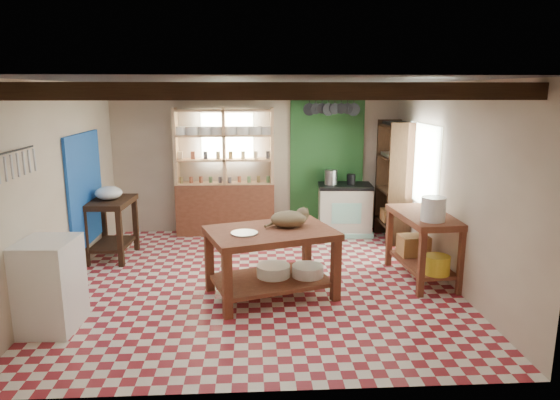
{
  "coord_description": "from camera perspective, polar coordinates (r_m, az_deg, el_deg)",
  "views": [
    {
      "loc": [
        -0.08,
        -6.26,
        2.49
      ],
      "look_at": [
        0.29,
        0.3,
        1.04
      ],
      "focal_mm": 32.0,
      "sensor_mm": 36.0,
      "label": 1
    }
  ],
  "objects": [
    {
      "name": "work_table",
      "position": [
        6.16,
        -1.03,
        -7.19
      ],
      "size": [
        1.72,
        1.4,
        0.84
      ],
      "primitive_type": "cube",
      "rotation": [
        0.0,
        0.0,
        0.31
      ],
      "color": "brown",
      "rests_on": "floor"
    },
    {
      "name": "wall_right",
      "position": [
        6.88,
        18.83,
        1.82
      ],
      "size": [
        0.04,
        5.0,
        2.6
      ],
      "primitive_type": "cube",
      "color": "beige",
      "rests_on": "floor"
    },
    {
      "name": "white_cabinet",
      "position": [
        5.85,
        -24.8,
        -8.8
      ],
      "size": [
        0.58,
        0.68,
        0.97
      ],
      "primitive_type": "cube",
      "rotation": [
        0.0,
        0.0,
        -0.06
      ],
      "color": "white",
      "rests_on": "floor"
    },
    {
      "name": "wall_back",
      "position": [
        8.84,
        -2.73,
        4.71
      ],
      "size": [
        5.0,
        0.04,
        2.6
      ],
      "primitive_type": "cube",
      "color": "beige",
      "rests_on": "floor"
    },
    {
      "name": "wall_left",
      "position": [
        6.82,
        -24.0,
        1.32
      ],
      "size": [
        0.04,
        5.0,
        2.6
      ],
      "primitive_type": "cube",
      "color": "beige",
      "rests_on": "floor"
    },
    {
      "name": "tall_rack",
      "position": [
        8.53,
        12.85,
        2.09
      ],
      "size": [
        0.4,
        0.86,
        2.0
      ],
      "primitive_type": "cube",
      "color": "#331E12",
      "rests_on": "floor"
    },
    {
      "name": "wicker_basket",
      "position": [
        7.22,
        15.01,
        -5.01
      ],
      "size": [
        0.41,
        0.34,
        0.27
      ],
      "primitive_type": "cube",
      "rotation": [
        0.0,
        0.0,
        0.07
      ],
      "color": "#B07B46",
      "rests_on": "right_counter"
    },
    {
      "name": "utensil_rail",
      "position": [
        5.63,
        -28.07,
        3.75
      ],
      "size": [
        0.06,
        0.9,
        0.28
      ],
      "primitive_type": "cube",
      "color": "black",
      "rests_on": "wall_left"
    },
    {
      "name": "stove",
      "position": [
        8.81,
        7.38,
        -1.07
      ],
      "size": [
        0.95,
        0.68,
        0.89
      ],
      "primitive_type": "cube",
      "rotation": [
        0.0,
        0.0,
        -0.07
      ],
      "color": "beige",
      "rests_on": "floor"
    },
    {
      "name": "floor",
      "position": [
        6.74,
        -2.38,
        -9.31
      ],
      "size": [
        5.0,
        5.0,
        0.02
      ],
      "primitive_type": "cube",
      "color": "maroon",
      "rests_on": "ground"
    },
    {
      "name": "kettle_left",
      "position": [
        8.67,
        5.84,
        2.61
      ],
      "size": [
        0.23,
        0.23,
        0.25
      ],
      "primitive_type": "cylinder",
      "rotation": [
        0.0,
        0.0,
        -0.07
      ],
      "color": "#9E9EA5",
      "rests_on": "stove"
    },
    {
      "name": "right_counter",
      "position": [
        6.93,
        15.99,
        -5.14
      ],
      "size": [
        0.72,
        1.3,
        0.9
      ],
      "primitive_type": "cube",
      "rotation": [
        0.0,
        0.0,
        0.07
      ],
      "color": "brown",
      "rests_on": "floor"
    },
    {
      "name": "blue_wall_patch",
      "position": [
        7.68,
        -21.34,
        1.16
      ],
      "size": [
        0.04,
        1.4,
        1.6
      ],
      "primitive_type": "cube",
      "color": "#174FAF",
      "rests_on": "wall_left"
    },
    {
      "name": "enamel_bowl",
      "position": [
        7.79,
        -18.99,
        0.76
      ],
      "size": [
        0.42,
        0.42,
        0.2
      ],
      "primitive_type": "ellipsoid",
      "rotation": [
        0.0,
        0.0,
        -0.06
      ],
      "color": "white",
      "rests_on": "prep_table"
    },
    {
      "name": "yellow_tub",
      "position": [
        6.58,
        17.49,
        -7.08
      ],
      "size": [
        0.34,
        0.34,
        0.24
      ],
      "primitive_type": "cylinder",
      "rotation": [
        0.0,
        0.0,
        0.07
      ],
      "color": "gold",
      "rests_on": "right_counter"
    },
    {
      "name": "ceiling_beams",
      "position": [
        6.26,
        -2.59,
        12.35
      ],
      "size": [
        5.0,
        3.8,
        0.15
      ],
      "primitive_type": "cube",
      "color": "#331E12",
      "rests_on": "ceiling"
    },
    {
      "name": "kettle_right",
      "position": [
        8.71,
        8.13,
        2.36
      ],
      "size": [
        0.15,
        0.15,
        0.18
      ],
      "primitive_type": "cylinder",
      "rotation": [
        0.0,
        0.0,
        -0.07
      ],
      "color": "black",
      "rests_on": "stove"
    },
    {
      "name": "wall_front",
      "position": [
        3.95,
        -1.94,
        -5.09
      ],
      "size": [
        5.0,
        0.04,
        2.6
      ],
      "primitive_type": "cube",
      "color": "beige",
      "rests_on": "floor"
    },
    {
      "name": "white_bucket",
      "position": [
        6.45,
        17.12,
        -0.99
      ],
      "size": [
        0.32,
        0.32,
        0.3
      ],
      "primitive_type": "cylinder",
      "rotation": [
        0.0,
        0.0,
        0.07
      ],
      "color": "white",
      "rests_on": "right_counter"
    },
    {
      "name": "prep_table",
      "position": [
        7.91,
        -18.71,
        -3.14
      ],
      "size": [
        0.67,
        0.93,
        0.9
      ],
      "primitive_type": "cube",
      "rotation": [
        0.0,
        0.0,
        -0.06
      ],
      "color": "#331E12",
      "rests_on": "floor"
    },
    {
      "name": "window_back",
      "position": [
        8.79,
        -6.04,
        7.23
      ],
      "size": [
        0.9,
        0.02,
        0.8
      ],
      "primitive_type": "cube",
      "color": "white",
      "rests_on": "wall_back"
    },
    {
      "name": "window_right",
      "position": [
        7.78,
        16.02,
        3.92
      ],
      "size": [
        0.02,
        1.3,
        1.2
      ],
      "primitive_type": "cube",
      "color": "white",
      "rests_on": "wall_right"
    },
    {
      "name": "pot_rack",
      "position": [
        8.43,
        5.91,
        10.28
      ],
      "size": [
        0.86,
        0.12,
        0.36
      ],
      "primitive_type": "cube",
      "color": "black",
      "rests_on": "ceiling"
    },
    {
      "name": "basin_small",
      "position": [
        6.27,
        3.19,
        -8.07
      ],
      "size": [
        0.5,
        0.5,
        0.14
      ],
      "primitive_type": "cylinder",
      "rotation": [
        0.0,
        0.0,
        0.31
      ],
      "color": "white",
      "rests_on": "work_table"
    },
    {
      "name": "steel_tray",
      "position": [
        5.87,
        -4.09,
        -3.8
      ],
      "size": [
        0.4,
        0.4,
        0.02
      ],
      "primitive_type": "cylinder",
      "rotation": [
        0.0,
        0.0,
        0.31
      ],
      "color": "#9E9EA5",
      "rests_on": "work_table"
    },
    {
      "name": "basin_large",
      "position": [
        6.26,
        -0.76,
        -8.07
      ],
      "size": [
        0.52,
        0.52,
        0.14
      ],
      "primitive_type": "cylinder",
      "rotation": [
        0.0,
        0.0,
        0.31
      ],
      "color": "white",
      "rests_on": "work_table"
    },
    {
      "name": "cat",
      "position": [
        6.13,
        0.98,
        -2.18
      ],
      "size": [
        0.55,
        0.5,
        0.2
      ],
      "primitive_type": "ellipsoid",
      "rotation": [
        0.0,
        0.0,
        0.49
      ],
      "color": "olive",
      "rests_on": "work_table"
    },
    {
      "name": "green_wall_patch",
      "position": [
        8.92,
        5.36,
        4.41
      ],
      "size": [
        1.3,
        0.04,
        2.3
      ],
      "primitive_type": "cube",
      "color": "#205123",
      "rests_on": "wall_back"
    },
    {
      "name": "shelving_unit",
      "position": [
        8.7,
        -6.33,
        3.18
      ],
      "size": [
        1.7,
        0.34,
        2.2
      ],
      "primitive_type": "cube",
      "color": "#D9AB7D",
      "rests_on": "floor"
    },
    {
      "name": "ceiling",
      "position": [
        6.27,
        -2.6,
        13.45
      ],
      "size": [
        5.0,
        5.0,
        0.02
      ],
      "primitive_type": "cube",
      "color": "#47474C",
      "rests_on": "wall_back"
    }
  ]
}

